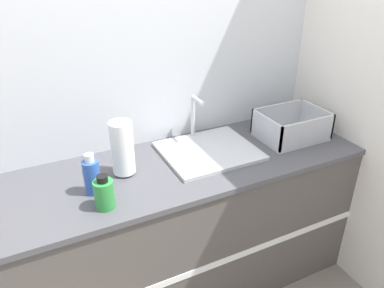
{
  "coord_description": "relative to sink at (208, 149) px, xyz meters",
  "views": [
    {
      "loc": [
        -0.65,
        -1.23,
        1.89
      ],
      "look_at": [
        0.09,
        0.28,
        1.0
      ],
      "focal_mm": 35.0,
      "sensor_mm": 36.0,
      "label": 1
    }
  ],
  "objects": [
    {
      "name": "wall_back",
      "position": [
        -0.23,
        0.3,
        0.4
      ],
      "size": [
        4.48,
        0.06,
        2.6
      ],
      "color": "silver",
      "rests_on": "ground_plane"
    },
    {
      "name": "wall_right",
      "position": [
        0.84,
        -0.05,
        0.4
      ],
      "size": [
        0.06,
        2.63,
        2.6
      ],
      "color": "silver",
      "rests_on": "ground_plane"
    },
    {
      "name": "counter_cabinet",
      "position": [
        -0.23,
        -0.05,
        -0.46
      ],
      "size": [
        2.11,
        0.65,
        0.88
      ],
      "color": "#514C47",
      "rests_on": "ground_plane"
    },
    {
      "name": "sink",
      "position": [
        0.0,
        0.0,
        0.0
      ],
      "size": [
        0.51,
        0.44,
        0.27
      ],
      "color": "silver",
      "rests_on": "counter_cabinet"
    },
    {
      "name": "paper_towel_roll",
      "position": [
        -0.48,
        -0.01,
        0.13
      ],
      "size": [
        0.11,
        0.11,
        0.28
      ],
      "color": "#4C4C51",
      "rests_on": "counter_cabinet"
    },
    {
      "name": "dish_rack",
      "position": [
        0.53,
        -0.06,
        0.04
      ],
      "size": [
        0.38,
        0.29,
        0.16
      ],
      "color": "#B7BABF",
      "rests_on": "counter_cabinet"
    },
    {
      "name": "bottle_green",
      "position": [
        -0.64,
        -0.24,
        0.05
      ],
      "size": [
        0.09,
        0.09,
        0.16
      ],
      "color": "#2D8C3D",
      "rests_on": "counter_cabinet"
    },
    {
      "name": "bottle_blue",
      "position": [
        -0.66,
        -0.1,
        0.07
      ],
      "size": [
        0.08,
        0.08,
        0.2
      ],
      "color": "#2D56B7",
      "rests_on": "counter_cabinet"
    }
  ]
}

